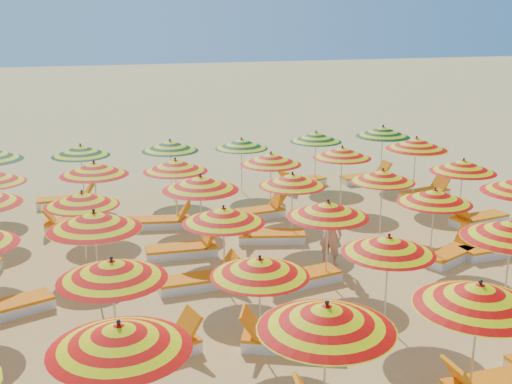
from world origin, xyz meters
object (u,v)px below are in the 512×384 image
umbrella_22 (383,176)px  beachgoer_a (330,234)px  umbrella_7 (112,270)px  umbrella_32 (170,146)px  umbrella_25 (94,169)px  umbrella_26 (175,165)px  lounger_19 (426,193)px  lounger_9 (301,278)px  umbrella_33 (241,144)px  umbrella_19 (82,199)px  lounger_5 (153,350)px  lounger_7 (5,308)px  umbrella_15 (328,209)px  umbrella_29 (416,144)px  umbrella_14 (224,215)px  umbrella_35 (383,132)px  umbrella_3 (479,295)px  lounger_6 (288,340)px  lounger_18 (256,213)px  umbrella_27 (271,159)px  lounger_10 (453,254)px  umbrella_8 (260,267)px  umbrella_20 (200,183)px  lounger_11 (495,249)px  umbrella_28 (342,153)px  lounger_17 (161,222)px  umbrella_10 (512,229)px  umbrella_13 (94,221)px  umbrella_1 (119,337)px  umbrella_23 (463,166)px  lounger_16 (75,223)px  umbrella_9 (389,245)px  lounger_21 (301,183)px  lounger_14 (270,236)px  lounger_13 (183,250)px  umbrella_16 (435,196)px  lounger_15 (478,219)px

umbrella_22 → beachgoer_a: bearing=-142.4°
umbrella_7 → umbrella_32: umbrella_7 is taller
umbrella_25 → umbrella_26: size_ratio=1.00×
lounger_19 → umbrella_22: bearing=-152.2°
umbrella_32 → lounger_9: umbrella_32 is taller
umbrella_33 → umbrella_19: bearing=-136.0°
lounger_5 → lounger_7: size_ratio=1.00×
umbrella_33 → umbrella_15: bearing=-91.4°
umbrella_29 → umbrella_33: 5.48m
umbrella_14 → umbrella_35: 10.21m
umbrella_3 → lounger_6: size_ratio=1.13×
lounger_18 → umbrella_27: bearing=19.0°
umbrella_27 → lounger_7: (-6.95, -4.71, -1.50)m
lounger_10 → umbrella_19: bearing=140.1°
umbrella_15 → umbrella_32: size_ratio=0.96×
umbrella_14 → umbrella_8: bearing=-91.3°
umbrella_20 → lounger_11: bearing=-19.1°
umbrella_25 → umbrella_28: bearing=1.4°
umbrella_20 → lounger_18: umbrella_20 is taller
lounger_17 → umbrella_10: bearing=-42.1°
lounger_5 → lounger_10: bearing=3.8°
umbrella_8 → lounger_19: umbrella_8 is taller
umbrella_28 → lounger_11: 5.48m
lounger_5 → lounger_6: (2.31, -0.35, 0.00)m
lounger_17 → umbrella_7: bearing=-94.5°
lounger_18 → lounger_17: bearing=173.9°
umbrella_13 → umbrella_19: (-0.16, 2.25, -0.17)m
umbrella_1 → umbrella_15: (4.77, 4.53, -0.08)m
umbrella_10 → umbrella_35: umbrella_10 is taller
umbrella_23 → lounger_18: size_ratio=1.12×
umbrella_29 → lounger_6: umbrella_29 is taller
lounger_16 → umbrella_28: bearing=179.2°
umbrella_9 → umbrella_19: bearing=137.6°
lounger_19 → lounger_21: 4.08m
umbrella_7 → umbrella_13: 2.46m
umbrella_10 → lounger_7: size_ratio=1.10×
umbrella_10 → umbrella_33: bearing=103.9°
umbrella_26 → lounger_14: umbrella_26 is taller
lounger_16 → lounger_10: bearing=149.7°
umbrella_28 → lounger_6: size_ratio=1.19×
umbrella_28 → lounger_13: umbrella_28 is taller
umbrella_23 → lounger_16: (-10.23, 2.68, -1.52)m
umbrella_28 → lounger_7: umbrella_28 is taller
lounger_16 → umbrella_3: bearing=118.2°
umbrella_26 → beachgoer_a: size_ratio=1.33×
umbrella_16 → umbrella_27: size_ratio=1.00×
lounger_7 → umbrella_35: bearing=-168.5°
umbrella_8 → umbrella_33: umbrella_33 is taller
lounger_13 → lounger_15: same height
umbrella_13 → lounger_14: 5.28m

